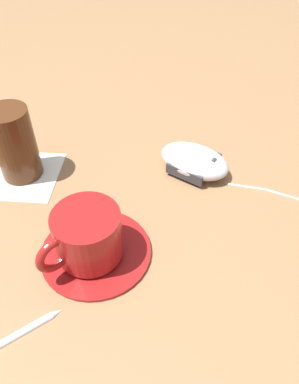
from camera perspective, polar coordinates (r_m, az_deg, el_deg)
ground_plane at (r=0.51m, az=-6.33°, el=-5.13°), size 3.00×3.00×0.00m
saucer at (r=0.48m, az=-8.25°, el=-8.85°), size 0.14×0.14×0.01m
coffee_cup at (r=0.45m, az=-9.69°, el=-6.55°), size 0.10×0.08×0.06m
computer_mouse at (r=0.58m, az=6.78°, el=4.74°), size 0.13×0.13×0.04m
napkin_under_glass at (r=0.61m, az=-18.97°, el=2.45°), size 0.14×0.14×0.00m
drinking_glass at (r=0.58m, az=-19.96°, el=6.94°), size 0.06×0.06×0.11m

